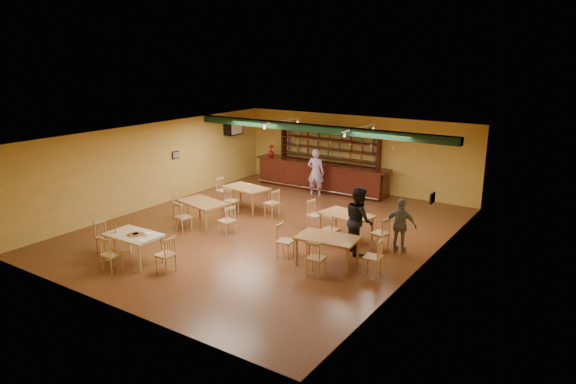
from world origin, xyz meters
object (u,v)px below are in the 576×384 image
Objects in this scene: bar_counter at (321,176)px; dining_table_a at (246,198)px; patron_bar at (316,172)px; dining_table_c at (203,214)px; dining_table_b at (346,226)px; patron_right_a at (359,220)px; dining_table_d at (327,251)px; near_table at (134,248)px.

bar_counter is 3.84m from dining_table_a.
dining_table_c is at bearing 65.92° from patron_bar.
dining_table_b is at bearing 30.20° from dining_table_c.
patron_right_a reaches higher than bar_counter.
dining_table_a is at bearing 100.64° from dining_table_c.
bar_counter is at bearing 84.69° from dining_table_a.
dining_table_a is 0.99× the size of dining_table_c.
patron_bar is at bearing 76.68° from dining_table_a.
dining_table_c is at bearing 167.02° from dining_table_d.
patron_bar is (0.26, -0.83, 0.36)m from bar_counter.
dining_table_c is (-4.37, -1.50, 0.02)m from dining_table_b.
patron_right_a is at bearing -34.70° from dining_table_b.
near_table is (-0.36, -9.19, -0.18)m from bar_counter.
dining_table_d is 1.08× the size of near_table.
dining_table_c is 4.94m from dining_table_d.
patron_right_a reaches higher than dining_table_c.
bar_counter is 5.67m from dining_table_b.
dining_table_b is 0.82× the size of patron_right_a.
bar_counter is at bearing -84.28° from patron_bar.
patron_right_a is (5.15, -1.53, 0.54)m from dining_table_a.
dining_table_c is 1.10× the size of near_table.
dining_table_a reaches higher than near_table.
near_table reaches higher than dining_table_b.
patron_bar is (-3.22, 3.65, 0.54)m from dining_table_b.
dining_table_d is (4.91, -0.58, -0.01)m from dining_table_c.
dining_table_d is at bearing -22.18° from dining_table_a.
bar_counter is 9.20m from near_table.
dining_table_b is 0.98× the size of dining_table_d.
bar_counter reaches higher than near_table.
dining_table_b is 0.96× the size of dining_table_c.
dining_table_c is (-0.03, -2.23, 0.00)m from dining_table_a.
dining_table_c is at bearing 98.85° from near_table.
dining_table_d is 5.11m from near_table.
dining_table_c reaches higher than near_table.
near_table is at bearing -118.83° from dining_table_b.
patron_right_a is (4.02, -4.45, 0.02)m from patron_bar.
bar_counter is at bearing 92.80° from dining_table_c.
near_table is at bearing -69.34° from dining_table_c.
patron_bar reaches higher than dining_table_b.
near_table is 8.41m from patron_bar.
near_table is at bearing -155.09° from dining_table_d.
patron_right_a is at bearing 72.02° from dining_table_d.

